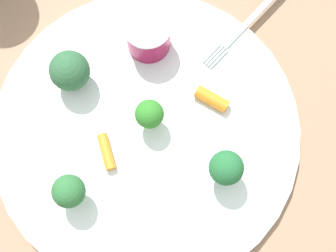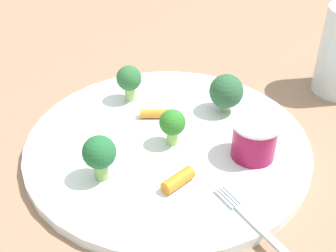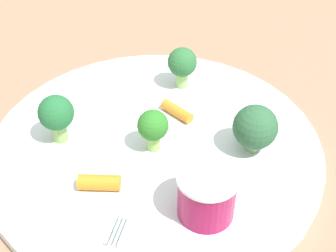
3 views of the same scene
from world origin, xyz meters
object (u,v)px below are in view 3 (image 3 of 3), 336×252
object	(u,v)px
plate	(155,147)
broccoli_floret_3	(182,64)
broccoli_floret_0	(153,127)
broccoli_floret_1	(56,114)
carrot_stick_0	(99,182)
carrot_stick_1	(177,111)
sauce_cup	(207,194)
broccoli_floret_2	(255,125)

from	to	relation	value
plate	broccoli_floret_3	bearing A→B (deg)	169.61
broccoli_floret_0	broccoli_floret_1	size ratio (longest dim) A/B	0.87
carrot_stick_0	carrot_stick_1	distance (m)	0.12
plate	broccoli_floret_1	world-z (taller)	broccoli_floret_1
broccoli_floret_1	carrot_stick_0	distance (m)	0.08
plate	sauce_cup	size ratio (longest dim) A/B	6.52
sauce_cup	broccoli_floret_1	distance (m)	0.16
carrot_stick_0	carrot_stick_1	xyz separation A→B (m)	(-0.11, 0.06, -0.00)
plate	broccoli_floret_2	distance (m)	0.10
plate	broccoli_floret_2	xyz separation A→B (m)	(-0.00, 0.09, 0.03)
plate	sauce_cup	distance (m)	0.10
broccoli_floret_0	broccoli_floret_3	world-z (taller)	broccoli_floret_3
plate	broccoli_floret_3	size ratio (longest dim) A/B	6.76
broccoli_floret_1	broccoli_floret_2	xyz separation A→B (m)	(-0.01, 0.18, -0.00)
plate	broccoli_floret_0	world-z (taller)	broccoli_floret_0
broccoli_floret_0	broccoli_floret_2	distance (m)	0.09
sauce_cup	carrot_stick_0	world-z (taller)	sauce_cup
plate	sauce_cup	world-z (taller)	sauce_cup
sauce_cup	broccoli_floret_3	bearing A→B (deg)	-168.73
broccoli_floret_1	plate	bearing A→B (deg)	93.48
sauce_cup	broccoli_floret_1	size ratio (longest dim) A/B	0.99
broccoli_floret_3	carrot_stick_1	bearing A→B (deg)	-0.35
sauce_cup	broccoli_floret_0	bearing A→B (deg)	-143.48
plate	carrot_stick_0	size ratio (longest dim) A/B	8.89
broccoli_floret_1	broccoli_floret_3	bearing A→B (deg)	133.13
sauce_cup	broccoli_floret_2	xyz separation A→B (m)	(-0.08, 0.04, 0.01)
sauce_cup	carrot_stick_0	size ratio (longest dim) A/B	1.36
broccoli_floret_2	broccoli_floret_3	bearing A→B (deg)	-140.89
sauce_cup	broccoli_floret_2	size ratio (longest dim) A/B	1.01
sauce_cup	broccoli_floret_0	xyz separation A→B (m)	(-0.07, -0.05, 0.01)
plate	broccoli_floret_1	xyz separation A→B (m)	(0.01, -0.09, 0.04)
broccoli_floret_3	carrot_stick_1	world-z (taller)	broccoli_floret_3
carrot_stick_0	carrot_stick_1	size ratio (longest dim) A/B	0.97
sauce_cup	plate	bearing A→B (deg)	-146.55
sauce_cup	broccoli_floret_1	xyz separation A→B (m)	(-0.07, -0.14, 0.01)
plate	broccoli_floret_1	distance (m)	0.10
broccoli_floret_1	carrot_stick_1	size ratio (longest dim) A/B	1.34
broccoli_floret_1	carrot_stick_0	bearing A→B (deg)	41.60
carrot_stick_0	broccoli_floret_0	bearing A→B (deg)	144.64
carrot_stick_1	plate	bearing A→B (deg)	-21.75
broccoli_floret_3	carrot_stick_1	distance (m)	0.06
broccoli_floret_3	carrot_stick_1	xyz separation A→B (m)	(0.05, -0.00, -0.02)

